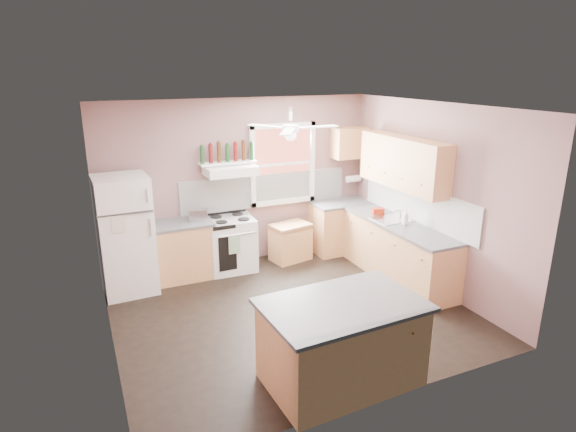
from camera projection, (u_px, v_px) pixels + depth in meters
name	position (u px, v px, depth m)	size (l,w,h in m)	color
floor	(290.00, 311.00, 6.48)	(4.50, 4.50, 0.00)	black
ceiling	(291.00, 107.00, 5.68)	(4.50, 4.50, 0.00)	white
wall_back	(239.00, 182.00, 7.85)	(4.50, 0.05, 2.70)	#7A5957
wall_right	(433.00, 197.00, 6.97)	(0.05, 4.00, 2.70)	#7A5957
wall_left	(99.00, 241.00, 5.19)	(0.05, 4.00, 2.70)	#7A5957
backsplash_back	(266.00, 190.00, 8.04)	(2.90, 0.03, 0.55)	white
backsplash_right	(417.00, 204.00, 7.27)	(0.03, 2.60, 0.55)	white
window_view	(282.00, 164.00, 8.03)	(1.00, 0.02, 1.20)	brown
window_frame	(283.00, 164.00, 8.00)	(1.16, 0.07, 1.36)	white
refrigerator	(125.00, 235.00, 6.85)	(0.73, 0.71, 1.72)	white
base_cabinet_left	(183.00, 251.00, 7.42)	(0.90, 0.60, 0.86)	#BE7D4F
counter_left	(181.00, 224.00, 7.29)	(0.92, 0.62, 0.04)	#4C4C4F
toaster	(198.00, 215.00, 7.34)	(0.28, 0.16, 0.18)	silver
stove	(231.00, 244.00, 7.72)	(0.73, 0.64, 0.86)	white
range_hood	(230.00, 170.00, 7.44)	(0.78, 0.50, 0.14)	white
bottle_shelf	(228.00, 163.00, 7.51)	(0.90, 0.26, 0.03)	white
cart	(290.00, 242.00, 8.13)	(0.64, 0.42, 0.64)	#BE7D4F
base_cabinet_corner	(341.00, 227.00, 8.52)	(1.00, 0.60, 0.86)	#BE7D4F
base_cabinet_right	(398.00, 252.00, 7.38)	(0.60, 2.20, 0.86)	#BE7D4F
counter_corner	(341.00, 203.00, 8.39)	(1.02, 0.62, 0.04)	#4C4C4F
counter_right	(399.00, 225.00, 7.24)	(0.62, 2.22, 0.04)	#4C4C4F
sink	(391.00, 220.00, 7.41)	(0.55, 0.45, 0.03)	silver
faucet	(400.00, 214.00, 7.45)	(0.03, 0.03, 0.14)	silver
upper_cabinet_right	(403.00, 163.00, 7.20)	(0.33, 1.80, 0.76)	#BE7D4F
upper_cabinet_corner	(350.00, 143.00, 8.27)	(0.60, 0.33, 0.52)	#BE7D4F
paper_towel	(353.00, 179.00, 8.54)	(0.12, 0.12, 0.26)	white
island	(341.00, 344.00, 4.94)	(1.51, 0.96, 0.86)	#BE7D4F
island_top	(343.00, 305.00, 4.80)	(1.60, 1.05, 0.04)	#4C4C4F
ceiling_fan_hub	(291.00, 128.00, 5.75)	(0.20, 0.20, 0.08)	white
soap_bottle	(406.00, 217.00, 7.13)	(0.09, 0.09, 0.24)	silver
red_caddy	(378.00, 211.00, 7.67)	(0.18, 0.12, 0.10)	#A1250D
wine_bottles	(227.00, 153.00, 7.46)	(0.86, 0.06, 0.31)	#143819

